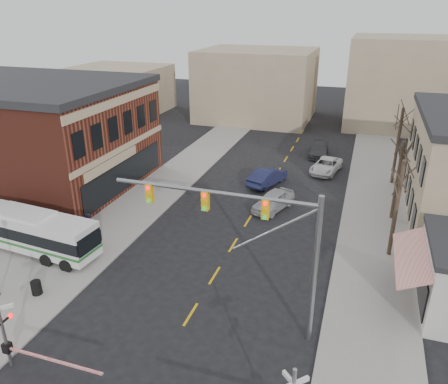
# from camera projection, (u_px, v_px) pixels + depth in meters

# --- Properties ---
(ground) EXTENTS (160.00, 160.00, 0.00)m
(ground) POSITION_uv_depth(u_px,v_px,m) (176.00, 339.00, 22.37)
(ground) COLOR black
(ground) RESTS_ON ground
(sidewalk_west) EXTENTS (5.00, 60.00, 0.12)m
(sidewalk_west) POSITION_uv_depth(u_px,v_px,m) (170.00, 180.00, 42.55)
(sidewalk_west) COLOR gray
(sidewalk_west) RESTS_ON ground
(sidewalk_east) EXTENTS (5.00, 60.00, 0.12)m
(sidewalk_east) POSITION_uv_depth(u_px,v_px,m) (374.00, 206.00, 37.10)
(sidewalk_east) COLOR gray
(sidewalk_east) RESTS_ON ground
(tree_east_a) EXTENTS (0.28, 0.28, 6.75)m
(tree_east_a) POSITION_uv_depth(u_px,v_px,m) (396.00, 209.00, 28.47)
(tree_east_a) COLOR #382B21
(tree_east_a) RESTS_ON sidewalk_east
(tree_east_b) EXTENTS (0.28, 0.28, 6.30)m
(tree_east_b) POSITION_uv_depth(u_px,v_px,m) (397.00, 181.00, 33.72)
(tree_east_b) COLOR #382B21
(tree_east_b) RESTS_ON sidewalk_east
(tree_east_c) EXTENTS (0.28, 0.28, 7.20)m
(tree_east_c) POSITION_uv_depth(u_px,v_px,m) (397.00, 146.00, 40.47)
(tree_east_c) COLOR #382B21
(tree_east_c) RESTS_ON sidewalk_east
(transit_bus) EXTENTS (11.11, 3.38, 2.82)m
(transit_bus) POSITION_uv_depth(u_px,v_px,m) (26.00, 229.00, 29.90)
(transit_bus) COLOR silver
(transit_bus) RESTS_ON ground
(traffic_signal_mast) EXTENTS (10.45, 0.30, 8.00)m
(traffic_signal_mast) POSITION_uv_depth(u_px,v_px,m) (258.00, 231.00, 20.92)
(traffic_signal_mast) COLOR gray
(traffic_signal_mast) RESTS_ON ground
(rr_crossing_west) EXTENTS (5.60, 1.36, 4.00)m
(rr_crossing_west) POSITION_uv_depth(u_px,v_px,m) (11.00, 335.00, 19.80)
(rr_crossing_west) COLOR gray
(rr_crossing_west) RESTS_ON ground
(trash_bin) EXTENTS (0.60, 0.60, 0.84)m
(trash_bin) POSITION_uv_depth(u_px,v_px,m) (36.00, 288.00, 25.52)
(trash_bin) COLOR black
(trash_bin) RESTS_ON sidewalk_west
(car_a) EXTENTS (3.30, 5.01, 1.58)m
(car_a) POSITION_uv_depth(u_px,v_px,m) (273.00, 201.00, 36.33)
(car_a) COLOR #A0A0A4
(car_a) RESTS_ON ground
(car_b) EXTENTS (3.18, 5.16, 1.60)m
(car_b) POSITION_uv_depth(u_px,v_px,m) (267.00, 177.00, 41.36)
(car_b) COLOR #181D3E
(car_b) RESTS_ON ground
(car_c) EXTENTS (3.22, 5.36, 1.39)m
(car_c) POSITION_uv_depth(u_px,v_px,m) (326.00, 166.00, 44.52)
(car_c) COLOR white
(car_c) RESTS_ON ground
(car_d) EXTENTS (2.20, 4.98, 1.42)m
(car_d) POSITION_uv_depth(u_px,v_px,m) (319.00, 150.00, 49.44)
(car_d) COLOR #414146
(car_d) RESTS_ON ground
(pedestrian_near) EXTENTS (0.58, 0.71, 1.66)m
(pedestrian_near) POSITION_uv_depth(u_px,v_px,m) (65.00, 253.00, 28.30)
(pedestrian_near) COLOR #534642
(pedestrian_near) RESTS_ON sidewalk_west
(pedestrian_far) EXTENTS (0.94, 0.96, 1.56)m
(pedestrian_far) POSITION_uv_depth(u_px,v_px,m) (89.00, 223.00, 32.33)
(pedestrian_far) COLOR #363A5E
(pedestrian_far) RESTS_ON sidewalk_west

